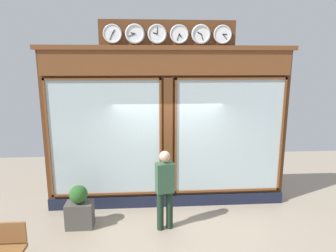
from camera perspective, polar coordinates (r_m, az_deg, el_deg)
The scene contains 4 objects.
shop_facade at distance 7.02m, azimuth -0.07°, elevation -0.21°, with size 5.75×0.42×4.31m.
pedestrian at distance 6.24m, azimuth -0.60°, elevation -11.48°, with size 0.40×0.30×1.69m.
planter_box at distance 6.84m, azimuth -16.39°, elevation -15.87°, with size 0.56×0.36×0.55m, color #4C4742.
planter_shrub at distance 6.64m, azimuth -16.63°, elevation -12.33°, with size 0.38×0.38×0.38m, color #285623.
Camera 1 is at (0.48, 6.73, 3.41)m, focal length 32.12 mm.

